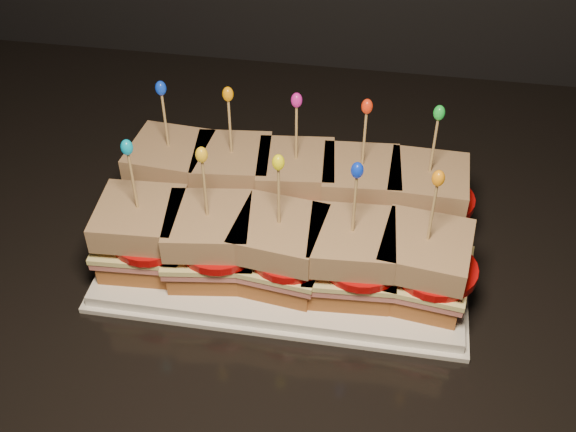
# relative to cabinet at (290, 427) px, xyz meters

# --- Properties ---
(cabinet) EXTENTS (2.39, 0.71, 0.85)m
(cabinet) POSITION_rel_cabinet_xyz_m (0.00, 0.00, 0.00)
(cabinet) COLOR black
(cabinet) RESTS_ON ground
(granite_slab) EXTENTS (2.43, 0.75, 0.03)m
(granite_slab) POSITION_rel_cabinet_xyz_m (0.00, 0.00, 0.44)
(granite_slab) COLOR black
(granite_slab) RESTS_ON cabinet
(platter) EXTENTS (0.39, 0.24, 0.02)m
(platter) POSITION_rel_cabinet_xyz_m (0.01, -0.07, 0.47)
(platter) COLOR white
(platter) RESTS_ON granite_slab
(platter_rim) EXTENTS (0.40, 0.25, 0.01)m
(platter_rim) POSITION_rel_cabinet_xyz_m (0.01, -0.07, 0.46)
(platter_rim) COLOR white
(platter_rim) RESTS_ON granite_slab
(sandwich_0_bread_bot) EXTENTS (0.09, 0.09, 0.02)m
(sandwich_0_bread_bot) POSITION_rel_cabinet_xyz_m (-0.14, -0.01, 0.49)
(sandwich_0_bread_bot) COLOR brown
(sandwich_0_bread_bot) RESTS_ON platter
(sandwich_0_ham) EXTENTS (0.10, 0.10, 0.01)m
(sandwich_0_ham) POSITION_rel_cabinet_xyz_m (-0.14, -0.01, 0.50)
(sandwich_0_ham) COLOR #CB6462
(sandwich_0_ham) RESTS_ON sandwich_0_bread_bot
(sandwich_0_cheese) EXTENTS (0.10, 0.10, 0.01)m
(sandwich_0_cheese) POSITION_rel_cabinet_xyz_m (-0.14, -0.01, 0.51)
(sandwich_0_cheese) COLOR #F2E990
(sandwich_0_cheese) RESTS_ON sandwich_0_ham
(sandwich_0_tomato) EXTENTS (0.08, 0.08, 0.01)m
(sandwich_0_tomato) POSITION_rel_cabinet_xyz_m (-0.13, -0.02, 0.52)
(sandwich_0_tomato) COLOR #B20909
(sandwich_0_tomato) RESTS_ON sandwich_0_cheese
(sandwich_0_bread_top) EXTENTS (0.09, 0.09, 0.03)m
(sandwich_0_bread_top) POSITION_rel_cabinet_xyz_m (-0.14, -0.01, 0.54)
(sandwich_0_bread_top) COLOR #572B14
(sandwich_0_bread_top) RESTS_ON sandwich_0_tomato
(sandwich_0_pick) EXTENTS (0.00, 0.00, 0.09)m
(sandwich_0_pick) POSITION_rel_cabinet_xyz_m (-0.14, -0.01, 0.58)
(sandwich_0_pick) COLOR tan
(sandwich_0_pick) RESTS_ON sandwich_0_bread_top
(sandwich_0_frill) EXTENTS (0.01, 0.01, 0.02)m
(sandwich_0_frill) POSITION_rel_cabinet_xyz_m (-0.14, -0.01, 0.63)
(sandwich_0_frill) COLOR #0D36D5
(sandwich_0_frill) RESTS_ON sandwich_0_pick
(sandwich_1_bread_bot) EXTENTS (0.09, 0.09, 0.02)m
(sandwich_1_bread_bot) POSITION_rel_cabinet_xyz_m (-0.07, -0.01, 0.49)
(sandwich_1_bread_bot) COLOR brown
(sandwich_1_bread_bot) RESTS_ON platter
(sandwich_1_ham) EXTENTS (0.10, 0.10, 0.01)m
(sandwich_1_ham) POSITION_rel_cabinet_xyz_m (-0.07, -0.01, 0.50)
(sandwich_1_ham) COLOR #CB6462
(sandwich_1_ham) RESTS_ON sandwich_1_bread_bot
(sandwich_1_cheese) EXTENTS (0.10, 0.10, 0.01)m
(sandwich_1_cheese) POSITION_rel_cabinet_xyz_m (-0.07, -0.01, 0.51)
(sandwich_1_cheese) COLOR #F2E990
(sandwich_1_cheese) RESTS_ON sandwich_1_ham
(sandwich_1_tomato) EXTENTS (0.08, 0.08, 0.01)m
(sandwich_1_tomato) POSITION_rel_cabinet_xyz_m (-0.05, -0.02, 0.52)
(sandwich_1_tomato) COLOR #B20909
(sandwich_1_tomato) RESTS_ON sandwich_1_cheese
(sandwich_1_bread_top) EXTENTS (0.09, 0.09, 0.03)m
(sandwich_1_bread_top) POSITION_rel_cabinet_xyz_m (-0.07, -0.01, 0.54)
(sandwich_1_bread_top) COLOR #572B14
(sandwich_1_bread_top) RESTS_ON sandwich_1_tomato
(sandwich_1_pick) EXTENTS (0.00, 0.00, 0.09)m
(sandwich_1_pick) POSITION_rel_cabinet_xyz_m (-0.07, -0.01, 0.58)
(sandwich_1_pick) COLOR tan
(sandwich_1_pick) RESTS_ON sandwich_1_bread_top
(sandwich_1_frill) EXTENTS (0.01, 0.01, 0.02)m
(sandwich_1_frill) POSITION_rel_cabinet_xyz_m (-0.07, -0.01, 0.63)
(sandwich_1_frill) COLOR orange
(sandwich_1_frill) RESTS_ON sandwich_1_pick
(sandwich_2_bread_bot) EXTENTS (0.09, 0.09, 0.02)m
(sandwich_2_bread_bot) POSITION_rel_cabinet_xyz_m (0.01, -0.01, 0.49)
(sandwich_2_bread_bot) COLOR brown
(sandwich_2_bread_bot) RESTS_ON platter
(sandwich_2_ham) EXTENTS (0.10, 0.10, 0.01)m
(sandwich_2_ham) POSITION_rel_cabinet_xyz_m (0.01, -0.01, 0.50)
(sandwich_2_ham) COLOR #CB6462
(sandwich_2_ham) RESTS_ON sandwich_2_bread_bot
(sandwich_2_cheese) EXTENTS (0.10, 0.10, 0.01)m
(sandwich_2_cheese) POSITION_rel_cabinet_xyz_m (0.01, -0.01, 0.51)
(sandwich_2_cheese) COLOR #F2E990
(sandwich_2_cheese) RESTS_ON sandwich_2_ham
(sandwich_2_tomato) EXTENTS (0.08, 0.08, 0.01)m
(sandwich_2_tomato) POSITION_rel_cabinet_xyz_m (0.02, -0.02, 0.52)
(sandwich_2_tomato) COLOR #B20909
(sandwich_2_tomato) RESTS_ON sandwich_2_cheese
(sandwich_2_bread_top) EXTENTS (0.09, 0.09, 0.03)m
(sandwich_2_bread_top) POSITION_rel_cabinet_xyz_m (0.01, -0.01, 0.54)
(sandwich_2_bread_top) COLOR #572B14
(sandwich_2_bread_top) RESTS_ON sandwich_2_tomato
(sandwich_2_pick) EXTENTS (0.00, 0.00, 0.09)m
(sandwich_2_pick) POSITION_rel_cabinet_xyz_m (0.01, -0.01, 0.58)
(sandwich_2_pick) COLOR tan
(sandwich_2_pick) RESTS_ON sandwich_2_bread_top
(sandwich_2_frill) EXTENTS (0.01, 0.01, 0.02)m
(sandwich_2_frill) POSITION_rel_cabinet_xyz_m (0.01, -0.01, 0.63)
(sandwich_2_frill) COLOR #CE1994
(sandwich_2_frill) RESTS_ON sandwich_2_pick
(sandwich_3_bread_bot) EXTENTS (0.09, 0.09, 0.02)m
(sandwich_3_bread_bot) POSITION_rel_cabinet_xyz_m (0.08, -0.01, 0.49)
(sandwich_3_bread_bot) COLOR brown
(sandwich_3_bread_bot) RESTS_ON platter
(sandwich_3_ham) EXTENTS (0.10, 0.10, 0.01)m
(sandwich_3_ham) POSITION_rel_cabinet_xyz_m (0.08, -0.01, 0.50)
(sandwich_3_ham) COLOR #CB6462
(sandwich_3_ham) RESTS_ON sandwich_3_bread_bot
(sandwich_3_cheese) EXTENTS (0.10, 0.10, 0.01)m
(sandwich_3_cheese) POSITION_rel_cabinet_xyz_m (0.08, -0.01, 0.51)
(sandwich_3_cheese) COLOR #F2E990
(sandwich_3_cheese) RESTS_ON sandwich_3_ham
(sandwich_3_tomato) EXTENTS (0.08, 0.08, 0.01)m
(sandwich_3_tomato) POSITION_rel_cabinet_xyz_m (0.09, -0.02, 0.52)
(sandwich_3_tomato) COLOR #B20909
(sandwich_3_tomato) RESTS_ON sandwich_3_cheese
(sandwich_3_bread_top) EXTENTS (0.09, 0.09, 0.03)m
(sandwich_3_bread_top) POSITION_rel_cabinet_xyz_m (0.08, -0.01, 0.54)
(sandwich_3_bread_top) COLOR #572B14
(sandwich_3_bread_top) RESTS_ON sandwich_3_tomato
(sandwich_3_pick) EXTENTS (0.00, 0.00, 0.09)m
(sandwich_3_pick) POSITION_rel_cabinet_xyz_m (0.08, -0.01, 0.58)
(sandwich_3_pick) COLOR tan
(sandwich_3_pick) RESTS_ON sandwich_3_bread_top
(sandwich_3_frill) EXTENTS (0.01, 0.01, 0.02)m
(sandwich_3_frill) POSITION_rel_cabinet_xyz_m (0.08, -0.01, 0.63)
(sandwich_3_frill) COLOR red
(sandwich_3_frill) RESTS_ON sandwich_3_pick
(sandwich_4_bread_bot) EXTENTS (0.09, 0.09, 0.02)m
(sandwich_4_bread_bot) POSITION_rel_cabinet_xyz_m (0.16, -0.01, 0.49)
(sandwich_4_bread_bot) COLOR brown
(sandwich_4_bread_bot) RESTS_ON platter
(sandwich_4_ham) EXTENTS (0.09, 0.09, 0.01)m
(sandwich_4_ham) POSITION_rel_cabinet_xyz_m (0.16, -0.01, 0.50)
(sandwich_4_ham) COLOR #CB6462
(sandwich_4_ham) RESTS_ON sandwich_4_bread_bot
(sandwich_4_cheese) EXTENTS (0.10, 0.09, 0.01)m
(sandwich_4_cheese) POSITION_rel_cabinet_xyz_m (0.16, -0.01, 0.51)
(sandwich_4_cheese) COLOR #F2E990
(sandwich_4_cheese) RESTS_ON sandwich_4_ham
(sandwich_4_tomato) EXTENTS (0.08, 0.08, 0.01)m
(sandwich_4_tomato) POSITION_rel_cabinet_xyz_m (0.17, -0.02, 0.52)
(sandwich_4_tomato) COLOR #B20909
(sandwich_4_tomato) RESTS_ON sandwich_4_cheese
(sandwich_4_bread_top) EXTENTS (0.09, 0.09, 0.03)m
(sandwich_4_bread_top) POSITION_rel_cabinet_xyz_m (0.16, -0.01, 0.54)
(sandwich_4_bread_top) COLOR #572B14
(sandwich_4_bread_top) RESTS_ON sandwich_4_tomato
(sandwich_4_pick) EXTENTS (0.00, 0.00, 0.09)m
(sandwich_4_pick) POSITION_rel_cabinet_xyz_m (0.16, -0.01, 0.58)
(sandwich_4_pick) COLOR tan
(sandwich_4_pick) RESTS_ON sandwich_4_bread_top
(sandwich_4_frill) EXTENTS (0.01, 0.01, 0.02)m
(sandwich_4_frill) POSITION_rel_cabinet_xyz_m (0.16, -0.01, 0.63)
(sandwich_4_frill) COLOR green
(sandwich_4_frill) RESTS_ON sandwich_4_pick
(sandwich_5_bread_bot) EXTENTS (0.09, 0.09, 0.02)m
(sandwich_5_bread_bot) POSITION_rel_cabinet_xyz_m (-0.14, -0.12, 0.49)
(sandwich_5_bread_bot) COLOR brown
(sandwich_5_bread_bot) RESTS_ON platter
(sandwich_5_ham) EXTENTS (0.10, 0.09, 0.01)m
(sandwich_5_ham) POSITION_rel_cabinet_xyz_m (-0.14, -0.12, 0.50)
(sandwich_5_ham) COLOR #CB6462
(sandwich_5_ham) RESTS_ON sandwich_5_bread_bot
(sandwich_5_cheese) EXTENTS (0.10, 0.10, 0.01)m
(sandwich_5_cheese) POSITION_rel_cabinet_xyz_m (-0.14, -0.12, 0.51)
(sandwich_5_cheese) COLOR #F2E990
(sandwich_5_cheese) RESTS_ON sandwich_5_ham
(sandwich_5_tomato) EXTENTS (0.08, 0.08, 0.01)m
(sandwich_5_tomato) POSITION_rel_cabinet_xyz_m (-0.13, -0.13, 0.52)
(sandwich_5_tomato) COLOR #B20909
(sandwich_5_tomato) RESTS_ON sandwich_5_cheese
(sandwich_5_bread_top) EXTENTS (0.09, 0.09, 0.03)m
(sandwich_5_bread_top) POSITION_rel_cabinet_xyz_m (-0.14, -0.12, 0.54)
(sandwich_5_bread_top) COLOR #572B14
(sandwich_5_bread_top) RESTS_ON sandwich_5_tomato
(sandwich_5_pick) EXTENTS (0.00, 0.00, 0.09)m
(sandwich_5_pick) POSITION_rel_cabinet_xyz_m (-0.14, -0.12, 0.58)
(sandwich_5_pick) COLOR tan
(sandwich_5_pick) RESTS_ON sandwich_5_bread_top
(sandwich_5_frill) EXTENTS (0.01, 0.01, 0.02)m
(sandwich_5_frill) POSITION_rel_cabinet_xyz_m (-0.14, -0.12, 0.63)
(sandwich_5_frill) COLOR #0694BC
(sandwich_5_frill) RESTS_ON sandwich_5_pick
(sandwich_6_bread_bot) EXTENTS (0.09, 0.09, 0.02)m
(sandwich_6_bread_bot) POSITION_rel_cabinet_xyz_m (-0.07, -0.12, 0.49)
(sandwich_6_bread_bot) COLOR brown
(sandwich_6_bread_bot) RESTS_ON platter
(sandwich_6_ham) EXTENTS (0.10, 0.10, 0.01)m
(sandwich_6_ham) POSITION_rel_cabinet_xyz_m (-0.07, -0.12, 0.50)
(sandwich_6_ham) COLOR #CB6462
(sandwich_6_ham) RESTS_ON sandwich_6_bread_bot
(sandwich_6_cheese) EXTENTS (0.11, 0.10, 0.01)m
(sandwich_6_cheese) POSITION_rel_cabinet_xyz_m (-0.07, -0.12, 0.51)
(sandwich_6_cheese) COLOR #F2E990
(sandwich_6_cheese) RESTS_ON sandwich_6_ham
(sandwich_6_tomato) EXTENTS (0.08, 0.08, 0.01)m
(sandwich_6_tomato) POSITION_rel_cabinet_xyz_m (-0.05, -0.13, 0.52)
(sandwich_6_tomato) COLOR #B20909
(sandwich_6_tomato) RESTS_ON sandwich_6_cheese
(sandwich_6_bread_top) EXTENTS (0.10, 0.10, 0.03)m
(sandwich_6_bread_top) POSITION_rel_cabinet_xyz_m (-0.07, -0.12, 0.54)
(sandwich_6_bread_top) COLOR #572B14
(sandwich_6_bread_top) RESTS_ON sandwich_6_tomato
(sandwich_6_pick) EXTENTS (0.00, 0.00, 0.09)m
(sandwich_6_pick) POSITION_rel_cabinet_xyz_m (-0.07, -0.12, 0.58)
(sandwich_6_pick) COLOR tan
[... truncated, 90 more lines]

